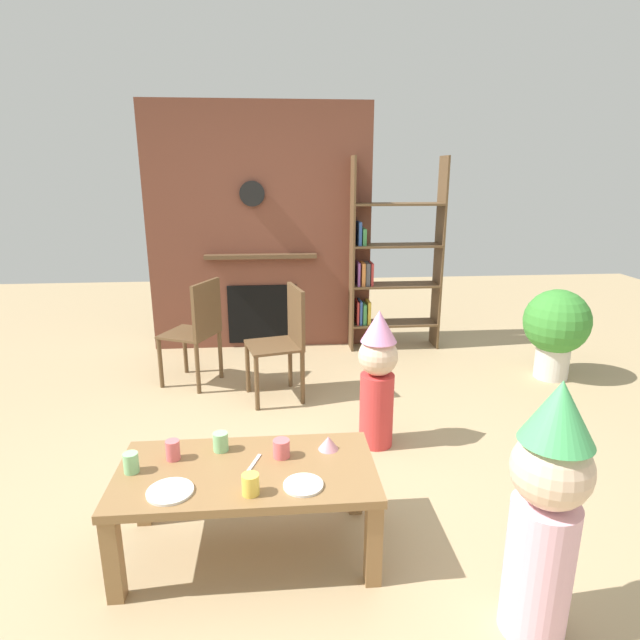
% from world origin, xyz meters
% --- Properties ---
extents(ground_plane, '(12.00, 12.00, 0.00)m').
position_xyz_m(ground_plane, '(0.00, 0.00, 0.00)').
color(ground_plane, tan).
extents(brick_fireplace_feature, '(2.20, 0.28, 2.40)m').
position_xyz_m(brick_fireplace_feature, '(-0.26, 2.60, 1.19)').
color(brick_fireplace_feature, brown).
rests_on(brick_fireplace_feature, ground_plane).
extents(bookshelf, '(0.90, 0.28, 1.90)m').
position_xyz_m(bookshelf, '(1.00, 2.40, 0.85)').
color(bookshelf, brown).
rests_on(bookshelf, ground_plane).
extents(coffee_table, '(1.19, 0.60, 0.44)m').
position_xyz_m(coffee_table, '(-0.27, -0.54, 0.37)').
color(coffee_table, olive).
rests_on(coffee_table, ground_plane).
extents(paper_cup_near_left, '(0.07, 0.07, 0.09)m').
position_xyz_m(paper_cup_near_left, '(-0.24, -0.74, 0.49)').
color(paper_cup_near_left, '#F2CC4C').
rests_on(paper_cup_near_left, coffee_table).
extents(paper_cup_near_right, '(0.07, 0.07, 0.09)m').
position_xyz_m(paper_cup_near_right, '(-0.40, -0.37, 0.49)').
color(paper_cup_near_right, '#8CD18C').
rests_on(paper_cup_near_right, coffee_table).
extents(paper_cup_center, '(0.07, 0.07, 0.10)m').
position_xyz_m(paper_cup_center, '(-0.62, -0.43, 0.49)').
color(paper_cup_center, '#E5666B').
rests_on(paper_cup_center, coffee_table).
extents(paper_cup_far_left, '(0.08, 0.08, 0.09)m').
position_xyz_m(paper_cup_far_left, '(-0.11, -0.45, 0.49)').
color(paper_cup_far_left, '#E5666B').
rests_on(paper_cup_far_left, coffee_table).
extents(paper_cup_far_right, '(0.07, 0.07, 0.09)m').
position_xyz_m(paper_cup_far_right, '(-0.79, -0.53, 0.49)').
color(paper_cup_far_right, '#8CD18C').
rests_on(paper_cup_far_right, coffee_table).
extents(paper_plate_front, '(0.17, 0.17, 0.01)m').
position_xyz_m(paper_plate_front, '(-0.02, -0.71, 0.45)').
color(paper_plate_front, white).
rests_on(paper_plate_front, coffee_table).
extents(paper_plate_rear, '(0.20, 0.20, 0.01)m').
position_xyz_m(paper_plate_rear, '(-0.59, -0.71, 0.45)').
color(paper_plate_rear, white).
rests_on(paper_plate_rear, coffee_table).
extents(birthday_cake_slice, '(0.10, 0.10, 0.07)m').
position_xyz_m(birthday_cake_slice, '(0.12, -0.40, 0.48)').
color(birthday_cake_slice, pink).
rests_on(birthday_cake_slice, coffee_table).
extents(table_fork, '(0.06, 0.15, 0.01)m').
position_xyz_m(table_fork, '(-0.24, -0.50, 0.45)').
color(table_fork, silver).
rests_on(table_fork, coffee_table).
extents(child_with_cone_hat, '(0.29, 0.29, 1.06)m').
position_xyz_m(child_with_cone_hat, '(0.87, -1.09, 0.56)').
color(child_with_cone_hat, '#EAB2C6').
rests_on(child_with_cone_hat, ground_plane).
extents(child_in_pink, '(0.26, 0.26, 0.92)m').
position_xyz_m(child_in_pink, '(0.52, 0.41, 0.49)').
color(child_in_pink, '#D13838').
rests_on(child_in_pink, ground_plane).
extents(dining_chair_left, '(0.53, 0.53, 0.90)m').
position_xyz_m(dining_chair_left, '(-0.77, 1.55, 0.51)').
color(dining_chair_left, brown).
rests_on(dining_chair_left, ground_plane).
extents(dining_chair_middle, '(0.48, 0.48, 0.90)m').
position_xyz_m(dining_chair_middle, '(-0.05, 1.24, 0.51)').
color(dining_chair_middle, brown).
rests_on(dining_chair_middle, ground_plane).
extents(potted_plant_tall, '(0.56, 0.56, 0.79)m').
position_xyz_m(potted_plant_tall, '(2.29, 1.44, 0.47)').
color(potted_plant_tall, beige).
rests_on(potted_plant_tall, ground_plane).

